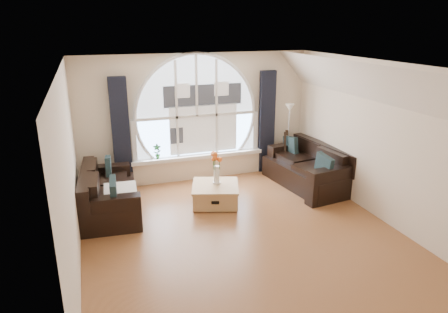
{
  "coord_description": "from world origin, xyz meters",
  "views": [
    {
      "loc": [
        -2.18,
        -5.54,
        3.29
      ],
      "look_at": [
        0.0,
        0.9,
        1.05
      ],
      "focal_mm": 32.75,
      "sensor_mm": 36.0,
      "label": 1
    }
  ],
  "objects_px": {
    "sofa_left": "(109,192)",
    "coffee_chest": "(215,193)",
    "vase_flowers": "(217,164)",
    "potted_plant": "(157,152)",
    "guitar": "(283,152)",
    "sofa_right": "(307,168)",
    "floor_lamp": "(288,139)"
  },
  "relations": [
    {
      "from": "sofa_left",
      "to": "coffee_chest",
      "type": "relative_size",
      "value": 2.15
    },
    {
      "from": "sofa_left",
      "to": "vase_flowers",
      "type": "relative_size",
      "value": 2.63
    },
    {
      "from": "sofa_left",
      "to": "coffee_chest",
      "type": "height_order",
      "value": "sofa_left"
    },
    {
      "from": "potted_plant",
      "to": "guitar",
      "type": "bearing_deg",
      "value": -7.46
    },
    {
      "from": "sofa_right",
      "to": "floor_lamp",
      "type": "bearing_deg",
      "value": 85.65
    },
    {
      "from": "potted_plant",
      "to": "sofa_right",
      "type": "bearing_deg",
      "value": -21.19
    },
    {
      "from": "sofa_left",
      "to": "sofa_right",
      "type": "relative_size",
      "value": 0.93
    },
    {
      "from": "coffee_chest",
      "to": "floor_lamp",
      "type": "relative_size",
      "value": 0.54
    },
    {
      "from": "sofa_right",
      "to": "potted_plant",
      "type": "bearing_deg",
      "value": 150.89
    },
    {
      "from": "sofa_left",
      "to": "coffee_chest",
      "type": "xyz_separation_m",
      "value": [
        1.92,
        -0.26,
        -0.19
      ]
    },
    {
      "from": "sofa_left",
      "to": "floor_lamp",
      "type": "bearing_deg",
      "value": 16.08
    },
    {
      "from": "sofa_left",
      "to": "potted_plant",
      "type": "relative_size",
      "value": 5.82
    },
    {
      "from": "coffee_chest",
      "to": "potted_plant",
      "type": "height_order",
      "value": "potted_plant"
    },
    {
      "from": "coffee_chest",
      "to": "vase_flowers",
      "type": "distance_m",
      "value": 0.57
    },
    {
      "from": "sofa_right",
      "to": "vase_flowers",
      "type": "xyz_separation_m",
      "value": [
        -2.05,
        -0.18,
        0.37
      ]
    },
    {
      "from": "floor_lamp",
      "to": "guitar",
      "type": "xyz_separation_m",
      "value": [
        -0.12,
        -0.04,
        -0.27
      ]
    },
    {
      "from": "sofa_left",
      "to": "sofa_right",
      "type": "bearing_deg",
      "value": 4.49
    },
    {
      "from": "coffee_chest",
      "to": "guitar",
      "type": "bearing_deg",
      "value": 45.7
    },
    {
      "from": "vase_flowers",
      "to": "floor_lamp",
      "type": "height_order",
      "value": "floor_lamp"
    },
    {
      "from": "vase_flowers",
      "to": "guitar",
      "type": "relative_size",
      "value": 0.66
    },
    {
      "from": "sofa_left",
      "to": "potted_plant",
      "type": "xyz_separation_m",
      "value": [
        1.08,
        1.13,
        0.31
      ]
    },
    {
      "from": "sofa_left",
      "to": "vase_flowers",
      "type": "bearing_deg",
      "value": -0.93
    },
    {
      "from": "sofa_left",
      "to": "vase_flowers",
      "type": "xyz_separation_m",
      "value": [
        1.97,
        -0.19,
        0.37
      ]
    },
    {
      "from": "sofa_right",
      "to": "coffee_chest",
      "type": "xyz_separation_m",
      "value": [
        -2.1,
        -0.25,
        -0.19
      ]
    },
    {
      "from": "floor_lamp",
      "to": "potted_plant",
      "type": "height_order",
      "value": "floor_lamp"
    },
    {
      "from": "vase_flowers",
      "to": "guitar",
      "type": "xyz_separation_m",
      "value": [
        1.88,
        0.96,
        -0.24
      ]
    },
    {
      "from": "vase_flowers",
      "to": "potted_plant",
      "type": "height_order",
      "value": "vase_flowers"
    },
    {
      "from": "guitar",
      "to": "potted_plant",
      "type": "bearing_deg",
      "value": -170.86
    },
    {
      "from": "vase_flowers",
      "to": "coffee_chest",
      "type": "bearing_deg",
      "value": -125.75
    },
    {
      "from": "sofa_right",
      "to": "potted_plant",
      "type": "xyz_separation_m",
      "value": [
        -2.94,
        1.14,
        0.31
      ]
    },
    {
      "from": "guitar",
      "to": "vase_flowers",
      "type": "bearing_deg",
      "value": -136.33
    },
    {
      "from": "floor_lamp",
      "to": "sofa_right",
      "type": "bearing_deg",
      "value": -86.42
    }
  ]
}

